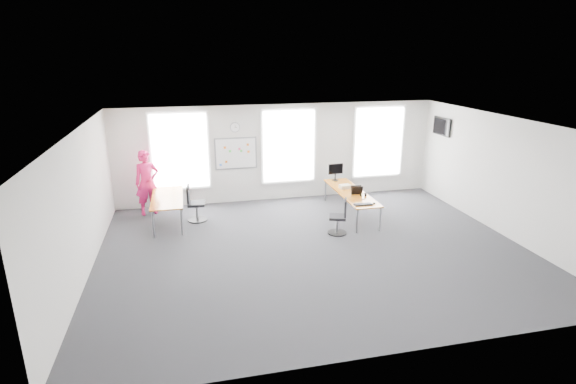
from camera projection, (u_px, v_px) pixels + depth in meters
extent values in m
plane|color=#242428|center=(314.00, 250.00, 10.72)|extent=(10.00, 10.00, 0.00)
plane|color=silver|center=(316.00, 124.00, 9.82)|extent=(10.00, 10.00, 0.00)
plane|color=silver|center=(279.00, 153.00, 13.98)|extent=(10.00, 0.00, 10.00)
plane|color=silver|center=(392.00, 269.00, 6.55)|extent=(10.00, 0.00, 10.00)
plane|color=silver|center=(81.00, 206.00, 9.20)|extent=(0.00, 10.00, 10.00)
plane|color=silver|center=(505.00, 177.00, 11.34)|extent=(0.00, 10.00, 10.00)
cube|color=silver|center=(180.00, 151.00, 13.25)|extent=(1.60, 0.06, 2.20)
cube|color=silver|center=(289.00, 146.00, 13.96)|extent=(1.60, 0.06, 2.20)
cube|color=silver|center=(378.00, 142.00, 14.60)|extent=(1.60, 0.06, 2.20)
cube|color=#B37D1C|center=(351.00, 192.00, 12.81)|extent=(0.76, 2.83, 0.03)
cylinder|color=gray|center=(357.00, 221.00, 11.59)|extent=(0.05, 0.05, 0.66)
cylinder|color=gray|center=(380.00, 219.00, 11.73)|extent=(0.05, 0.05, 0.66)
cylinder|color=gray|center=(326.00, 191.00, 14.11)|extent=(0.05, 0.05, 0.66)
cylinder|color=gray|center=(345.00, 189.00, 14.25)|extent=(0.05, 0.05, 0.66)
cube|color=#B37D1C|center=(167.00, 198.00, 12.16)|extent=(0.82, 2.05, 0.03)
cylinder|color=gray|center=(153.00, 224.00, 11.30)|extent=(0.05, 0.05, 0.72)
cylinder|color=gray|center=(182.00, 222.00, 11.45)|extent=(0.05, 0.05, 0.72)
cylinder|color=gray|center=(157.00, 201.00, 13.09)|extent=(0.05, 0.05, 0.72)
cylinder|color=gray|center=(181.00, 199.00, 13.25)|extent=(0.05, 0.05, 0.72)
cylinder|color=black|center=(337.00, 233.00, 11.68)|extent=(0.50, 0.50, 0.03)
cylinder|color=gray|center=(337.00, 225.00, 11.61)|extent=(0.06, 0.06, 0.40)
cube|color=black|center=(338.00, 217.00, 11.54)|extent=(0.54, 0.54, 0.07)
cube|color=black|center=(345.00, 208.00, 11.44)|extent=(0.18, 0.39, 0.43)
cylinder|color=black|center=(198.00, 220.00, 12.57)|extent=(0.55, 0.55, 0.03)
cylinder|color=gray|center=(197.00, 212.00, 12.50)|extent=(0.06, 0.06, 0.44)
cube|color=black|center=(197.00, 204.00, 12.42)|extent=(0.50, 0.50, 0.07)
cube|color=black|center=(188.00, 194.00, 12.31)|extent=(0.10, 0.44, 0.47)
imported|color=#C11553|center=(147.00, 183.00, 12.82)|extent=(0.78, 0.62, 1.88)
cube|color=white|center=(236.00, 153.00, 13.65)|extent=(1.20, 0.03, 0.90)
cylinder|color=gray|center=(235.00, 127.00, 13.41)|extent=(0.30, 0.04, 0.30)
cube|color=black|center=(442.00, 126.00, 13.88)|extent=(0.06, 0.90, 0.55)
cube|color=black|center=(363.00, 204.00, 11.72)|extent=(0.49, 0.19, 0.02)
ellipsoid|color=black|center=(374.00, 203.00, 11.80)|extent=(0.08, 0.11, 0.04)
cylinder|color=black|center=(363.00, 199.00, 12.17)|extent=(0.08, 0.08, 0.01)
cylinder|color=black|center=(361.00, 195.00, 12.38)|extent=(0.04, 0.08, 0.08)
cylinder|color=black|center=(366.00, 195.00, 12.41)|extent=(0.04, 0.08, 0.08)
cylinder|color=gold|center=(361.00, 195.00, 12.38)|extent=(0.01, 0.09, 0.09)
cube|color=black|center=(363.00, 193.00, 12.38)|extent=(0.15, 0.02, 0.01)
cube|color=black|center=(356.00, 190.00, 12.58)|extent=(0.31, 0.08, 0.25)
cube|color=#E8540B|center=(357.00, 191.00, 12.52)|extent=(0.29, 0.10, 0.23)
cube|color=black|center=(357.00, 191.00, 12.50)|extent=(0.31, 0.10, 0.24)
cube|color=beige|center=(345.00, 186.00, 13.13)|extent=(0.33, 0.26, 0.10)
cylinder|color=black|center=(335.00, 180.00, 13.92)|extent=(0.20, 0.20, 0.02)
cylinder|color=black|center=(335.00, 177.00, 13.89)|extent=(0.04, 0.04, 0.20)
cube|color=black|center=(336.00, 169.00, 13.80)|extent=(0.48, 0.08, 0.32)
cube|color=black|center=(336.00, 169.00, 13.79)|extent=(0.44, 0.05, 0.29)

